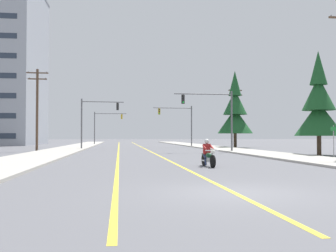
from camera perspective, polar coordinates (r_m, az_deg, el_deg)
The scene contains 15 objects.
ground_plane at distance 11.38m, azimuth 9.76°, elevation -9.61°, with size 400.00×400.00×0.00m, color #5B5B60.
lane_stripe_center at distance 55.90m, azimuth -3.81°, elevation -3.14°, with size 0.16×100.00×0.01m, color yellow.
lane_stripe_left at distance 55.81m, azimuth -7.24°, elevation -3.14°, with size 0.16×100.00×0.01m, color yellow.
sidewalk_kerb_right at distance 52.37m, azimuth 6.94°, elevation -3.18°, with size 4.40×110.00×0.14m, color #ADA89E.
sidewalk_kerb_left at distance 51.18m, azimuth -14.08°, elevation -3.18°, with size 4.40×110.00×0.14m, color #ADA89E.
motorcycle_with_rider at distance 20.79m, azimuth 5.88°, elevation -4.32°, with size 0.70×2.19×1.46m.
traffic_signal_near_right at distance 39.53m, azimuth 6.88°, elevation 2.22°, with size 5.99×0.38×6.20m.
traffic_signal_near_left at distance 48.59m, azimuth -10.78°, elevation 1.49°, with size 5.22×0.62×6.20m.
traffic_signal_mid_right at distance 58.61m, azimuth 1.82°, elevation 0.99°, with size 5.92×0.60×6.20m.
traffic_signal_mid_left at distance 73.90m, azimuth -9.35°, elevation 0.50°, with size 6.04×0.52×6.20m.
utility_pole_left_near at distance 43.66m, azimuth -18.63°, elevation 2.69°, with size 2.29×0.26×8.76m.
utility_pole_right_far at distance 55.86m, azimuth 9.83°, elevation 1.58°, with size 2.07×0.26×8.50m.
conifer_tree_right_verge_near at distance 35.07m, azimuth 21.22°, elevation 2.58°, with size 4.01×4.01×8.82m.
conifer_tree_right_verge_far at distance 55.01m, azimuth 9.80°, elevation 1.98°, with size 4.89×4.89×10.76m.
street_sign at distance 30.78m, azimuth 23.11°, elevation -1.59°, with size 0.44×0.06×2.40m.
Camera 1 is at (-3.27, -10.78, 1.61)m, focal length 41.58 mm.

